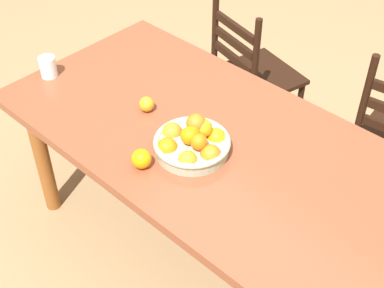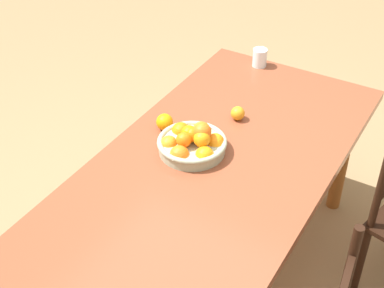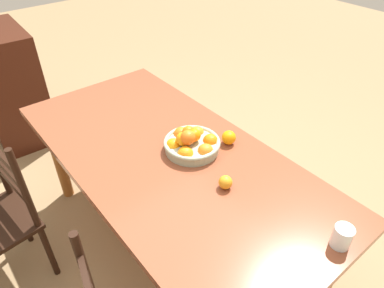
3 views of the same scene
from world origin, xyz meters
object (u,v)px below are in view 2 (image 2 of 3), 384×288
at_px(dining_table, 211,181).
at_px(orange_loose_0, 238,113).
at_px(orange_loose_1, 165,122).
at_px(drinking_glass, 260,58).
at_px(fruit_bowl, 193,143).

xyz_separation_m(dining_table, orange_loose_0, (-0.38, -0.06, 0.12)).
bearing_deg(orange_loose_1, dining_table, 67.81).
bearing_deg(drinking_glass, fruit_bowl, 5.07).
bearing_deg(fruit_bowl, drinking_glass, -174.93).
bearing_deg(orange_loose_1, drinking_glass, 171.04).
distance_m(orange_loose_1, drinking_glass, 0.80).
bearing_deg(orange_loose_0, drinking_glass, -165.93).
height_order(orange_loose_1, drinking_glass, drinking_glass).
distance_m(fruit_bowl, orange_loose_0, 0.34).
xyz_separation_m(orange_loose_1, drinking_glass, (-0.79, 0.12, 0.01)).
height_order(orange_loose_0, drinking_glass, drinking_glass).
bearing_deg(dining_table, fruit_bowl, -111.67).
relative_size(orange_loose_0, orange_loose_1, 0.85).
xyz_separation_m(dining_table, orange_loose_1, (-0.13, -0.32, 0.13)).
height_order(dining_table, orange_loose_0, orange_loose_0).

